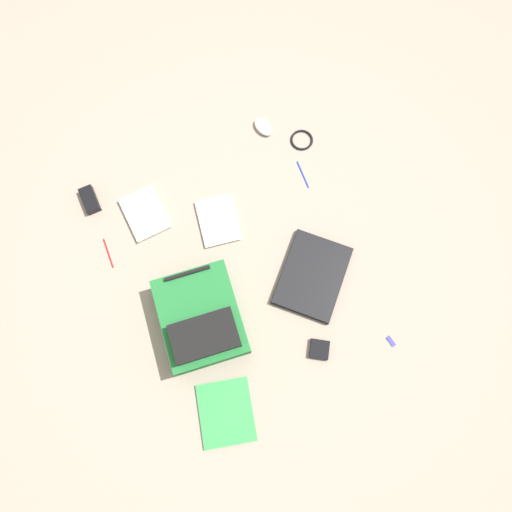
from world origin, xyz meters
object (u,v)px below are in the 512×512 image
at_px(cable_coil, 302,140).
at_px(book_blue, 218,221).
at_px(backpack, 201,319).
at_px(pen_blue, 303,174).
at_px(book_comic, 226,413).
at_px(laptop, 312,276).
at_px(computer_mouse, 263,127).
at_px(earbud_pouch, 319,349).
at_px(book_red, 145,214).
at_px(usb_stick, 391,341).
at_px(power_brick, 90,200).
at_px(pen_black, 108,253).

bearing_deg(cable_coil, book_blue, 20.72).
distance_m(backpack, pen_blue, 0.82).
bearing_deg(book_comic, laptop, -148.50).
height_order(backpack, computer_mouse, backpack).
xyz_separation_m(computer_mouse, earbud_pouch, (0.24, 1.04, -0.00)).
bearing_deg(laptop, cable_coil, -113.06).
xyz_separation_m(backpack, book_blue, (-0.24, -0.39, -0.07)).
height_order(book_red, usb_stick, book_red).
height_order(laptop, cable_coil, laptop).
bearing_deg(cable_coil, backpack, 37.21).
height_order(computer_mouse, power_brick, power_brick).
height_order(earbud_pouch, usb_stick, earbud_pouch).
xyz_separation_m(laptop, cable_coil, (-0.26, -0.61, -0.01)).
distance_m(laptop, book_red, 0.80).
height_order(cable_coil, earbud_pouch, earbud_pouch).
height_order(backpack, power_brick, backpack).
xyz_separation_m(laptop, power_brick, (0.75, -0.75, 0.00)).
xyz_separation_m(computer_mouse, power_brick, (0.87, -0.01, 0.00)).
relative_size(computer_mouse, cable_coil, 1.00).
bearing_deg(pen_black, book_comic, 102.93).
distance_m(laptop, computer_mouse, 0.76).
height_order(pen_black, earbud_pouch, earbud_pouch).
height_order(book_comic, cable_coil, book_comic).
height_order(backpack, book_blue, backpack).
xyz_separation_m(pen_blue, earbud_pouch, (0.30, 0.74, 0.01)).
bearing_deg(computer_mouse, book_blue, 27.45).
relative_size(book_comic, computer_mouse, 2.81).
distance_m(backpack, book_comic, 0.39).
height_order(pen_blue, usb_stick, same).
bearing_deg(pen_black, backpack, 119.33).
bearing_deg(pen_blue, cable_coil, -115.19).
relative_size(backpack, earbud_pouch, 5.50).
xyz_separation_m(power_brick, usb_stick, (-0.92, 1.14, -0.01)).
distance_m(computer_mouse, pen_blue, 0.30).
distance_m(laptop, book_comic, 0.68).
bearing_deg(pen_blue, laptop, 67.71).
distance_m(book_blue, pen_blue, 0.45).
bearing_deg(cable_coil, power_brick, -7.94).
bearing_deg(backpack, pen_blue, -148.58).
height_order(book_comic, pen_black, book_comic).
bearing_deg(cable_coil, usb_stick, 85.00).
bearing_deg(usb_stick, laptop, -66.46).
bearing_deg(earbud_pouch, pen_blue, -112.20).
bearing_deg(backpack, usb_stick, 148.48).
bearing_deg(cable_coil, earbud_pouch, 67.26).
bearing_deg(pen_blue, backpack, 31.42).
xyz_separation_m(book_blue, pen_blue, (-0.45, -0.04, -0.01)).
relative_size(book_red, computer_mouse, 2.13).
distance_m(backpack, earbud_pouch, 0.51).
xyz_separation_m(book_blue, earbud_pouch, (-0.15, 0.70, 0.00)).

